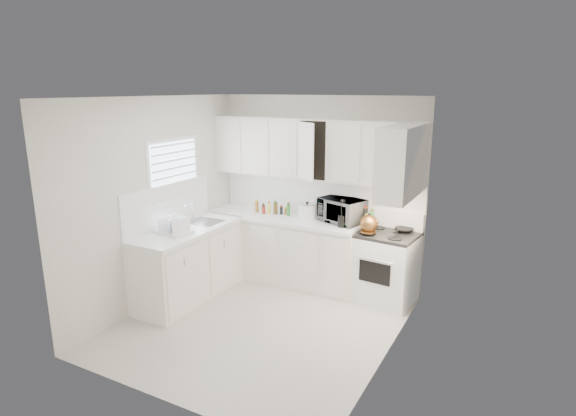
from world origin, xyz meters
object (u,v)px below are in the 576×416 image
Objects in this scene: microwave at (342,208)px; rice_cooker at (307,210)px; dish_rack at (174,224)px; tea_kettle at (369,222)px; utensil_crock at (342,213)px; stove at (385,258)px.

microwave is 0.49m from rice_cooker.
rice_cooker is at bearing 54.90° from dish_rack.
microwave reaches higher than tea_kettle.
tea_kettle is 0.54m from microwave.
tea_kettle is 0.76× the size of utensil_crock.
rice_cooker is 0.64× the size of utensil_crock.
utensil_crock is at bearing 173.73° from tea_kettle.
stove is 0.79m from utensil_crock.
dish_rack is (-1.65, -1.43, -0.08)m from microwave.
tea_kettle is 1.20× the size of rice_cooker.
stove is at bearing 10.20° from microwave.
dish_rack is (-1.75, -1.22, -0.07)m from utensil_crock.
microwave is at bearing 46.43° from dish_rack.
tea_kettle reaches higher than stove.
stove is 2.02× the size of microwave.
microwave is at bearing 151.94° from tea_kettle.
utensil_crock reaches higher than rice_cooker.
rice_cooker is at bearing -176.04° from stove.
stove is 4.91× the size of rice_cooker.
stove is at bearing 35.69° from dish_rack.
stove is 0.54m from tea_kettle.
stove is 2.70m from dish_rack.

